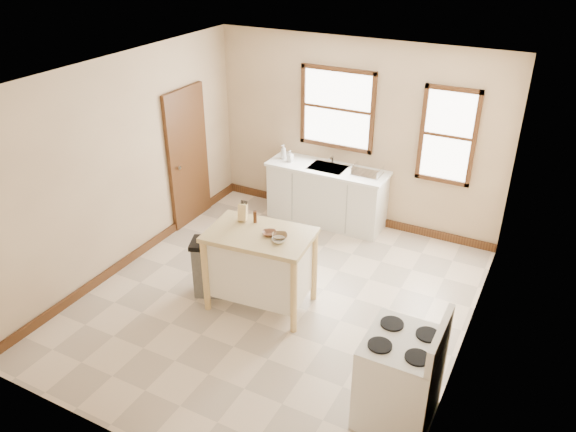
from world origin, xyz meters
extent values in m
plane|color=#AF9E8B|center=(0.00, 0.00, 0.00)|extent=(5.00, 5.00, 0.00)
plane|color=white|center=(0.00, 0.00, 2.80)|extent=(5.00, 5.00, 0.00)
cube|color=#D3B48A|center=(0.00, 2.50, 1.40)|extent=(4.50, 0.04, 2.80)
cube|color=#D3B48A|center=(-2.25, 0.00, 1.40)|extent=(0.04, 5.00, 2.80)
cube|color=#D3B48A|center=(2.25, 0.00, 1.40)|extent=(0.04, 5.00, 2.80)
cube|color=#3B2010|center=(-2.21, 1.30, 1.05)|extent=(0.06, 0.90, 2.10)
cube|color=#3B2010|center=(0.00, 2.47, 0.06)|extent=(4.50, 0.04, 0.12)
cube|color=#3B2010|center=(-2.22, 0.00, 0.06)|extent=(0.04, 5.00, 0.12)
cylinder|color=silver|center=(-0.30, 2.38, 1.03)|extent=(0.03, 0.03, 0.22)
imported|color=#B2B2B2|center=(-1.05, 2.20, 1.03)|extent=(0.11, 0.11, 0.23)
imported|color=#B2B2B2|center=(-0.91, 2.14, 1.01)|extent=(0.09, 0.09, 0.18)
cylinder|color=#432312|center=(-0.30, 0.06, 1.08)|extent=(0.05, 0.05, 0.15)
imported|color=brown|center=(0.00, -0.12, 1.03)|extent=(0.22, 0.22, 0.04)
imported|color=brown|center=(0.14, -0.13, 1.03)|extent=(0.25, 0.25, 0.04)
imported|color=silver|center=(0.17, -0.22, 1.03)|extent=(0.18, 0.18, 0.05)
camera|label=1|loc=(2.79, -4.99, 4.23)|focal=35.00mm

